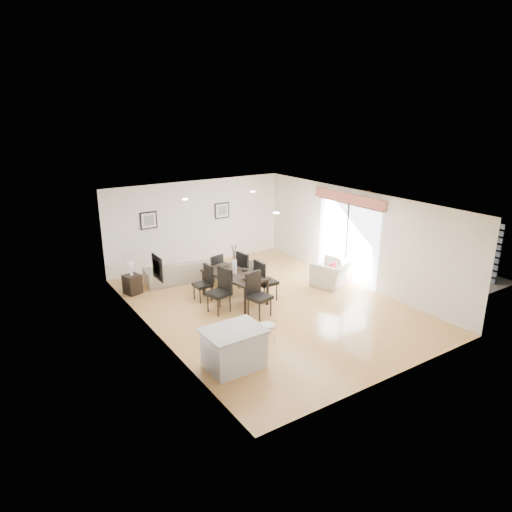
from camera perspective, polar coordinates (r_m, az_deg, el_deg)
ground at (r=11.82m, az=1.51°, el=-6.13°), size 8.00×8.00×0.00m
wall_back at (r=14.68m, az=-7.38°, el=4.12°), size 6.00×0.04×2.70m
wall_front at (r=8.59m, az=17.04°, el=-6.77°), size 6.00×0.04×2.70m
wall_left at (r=10.03m, az=-12.69°, el=-2.77°), size 0.04×8.00×2.70m
wall_right at (r=13.21m, az=12.34°, el=2.29°), size 0.04×8.00×2.70m
ceiling at (r=11.00m, az=1.62°, el=6.82°), size 6.00×8.00×0.02m
sofa at (r=13.52m, az=-9.23°, el=-1.78°), size 2.22×1.09×0.62m
armchair at (r=13.19m, az=9.48°, el=-2.12°), size 1.34×1.26×0.70m
courtyard_plant_a at (r=15.13m, az=19.05°, el=-0.32°), size 0.72×0.67×0.66m
courtyard_plant_b at (r=16.12m, az=16.33°, el=1.13°), size 0.47×0.47×0.71m
dining_table at (r=11.89m, az=-2.73°, el=-2.52°), size 1.21×1.91×0.74m
dining_chair_wnear at (r=11.28m, az=-4.33°, el=-3.99°), size 0.59×0.59×1.10m
dining_chair_wfar at (r=12.03m, az=-6.39°, el=-3.07°), size 0.44×0.44×0.95m
dining_chair_enear at (r=11.87m, az=0.94°, el=-2.82°), size 0.50×0.50×1.10m
dining_chair_efar at (r=12.56m, az=-1.30°, el=-1.64°), size 0.55×0.55×1.10m
dining_chair_head at (r=11.04m, az=0.09°, el=-4.48°), size 0.58×0.58×1.10m
dining_chair_foot at (r=12.86m, az=-5.16°, el=-1.61°), size 0.51×0.51×0.95m
vase at (r=11.76m, az=-2.75°, el=-0.75°), size 0.98×1.51×0.76m
coffee_table at (r=13.47m, az=-2.12°, el=-2.05°), size 1.21×0.89×0.43m
side_table at (r=12.88m, az=-15.19°, el=-3.42°), size 0.50×0.50×0.53m
table_lamp at (r=12.71m, az=-15.38°, el=-1.32°), size 0.19×0.19×0.36m
cushion at (r=12.99m, az=9.50°, el=-1.52°), size 0.30×0.18×0.29m
kitchen_island at (r=9.02m, az=-2.79°, el=-11.41°), size 1.16×0.89×0.80m
bar_stool at (r=9.30m, az=1.46°, el=-9.09°), size 0.32×0.32×0.69m
framed_print_back_left at (r=13.98m, az=-13.28°, el=4.36°), size 0.52×0.04×0.52m
framed_print_back_right at (r=14.99m, az=-4.27°, el=5.69°), size 0.52×0.04×0.52m
framed_print_left_wall at (r=9.76m, az=-12.23°, el=-1.45°), size 0.04×0.52×0.52m
sliding_door at (r=13.31m, az=11.38°, el=3.87°), size 0.12×2.70×2.57m
courtyard at (r=16.18m, az=18.01°, el=3.13°), size 6.00×6.00×2.00m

